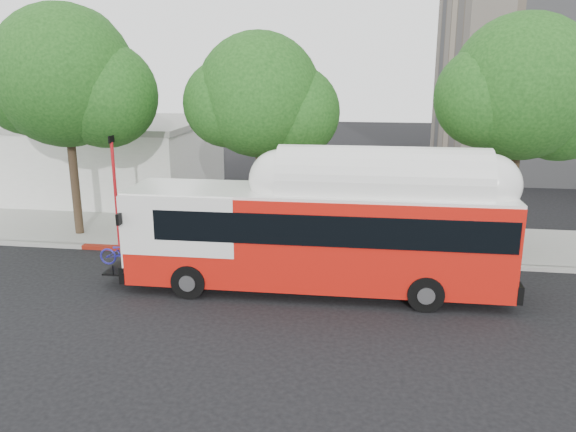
{
  "coord_description": "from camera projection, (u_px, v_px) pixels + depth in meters",
  "views": [
    {
      "loc": [
        3.49,
        -16.53,
        7.22
      ],
      "look_at": [
        0.62,
        3.0,
        1.94
      ],
      "focal_mm": 35.0,
      "sensor_mm": 36.0,
      "label": 1
    }
  ],
  "objects": [
    {
      "name": "sidewalk",
      "position": [
        286.0,
        236.0,
        24.35
      ],
      "size": [
        60.0,
        5.0,
        0.15
      ],
      "primitive_type": "cube",
      "color": "gray",
      "rests_on": "ground"
    },
    {
      "name": "street_tree_right",
      "position": [
        534.0,
        93.0,
        20.81
      ],
      "size": [
        6.21,
        5.4,
        9.18
      ],
      "color": "#2D2116",
      "rests_on": "ground"
    },
    {
      "name": "street_tree_left",
      "position": [
        76.0,
        82.0,
        22.96
      ],
      "size": [
        6.67,
        5.8,
        9.74
      ],
      "color": "#2D2116",
      "rests_on": "ground"
    },
    {
      "name": "transit_bus",
      "position": [
        319.0,
        238.0,
        18.27
      ],
      "size": [
        13.18,
        2.94,
        3.89
      ],
      "rotation": [
        0.0,
        0.0,
        0.01
      ],
      "color": "red",
      "rests_on": "ground"
    },
    {
      "name": "curb_strip",
      "position": [
        276.0,
        256.0,
        21.86
      ],
      "size": [
        60.0,
        0.3,
        0.15
      ],
      "primitive_type": "cube",
      "color": "gray",
      "rests_on": "ground"
    },
    {
      "name": "low_commercial_bldg",
      "position": [
        69.0,
        155.0,
        32.95
      ],
      "size": [
        16.2,
        10.2,
        4.25
      ],
      "color": "silver",
      "rests_on": "ground"
    },
    {
      "name": "red_curb_segment",
      "position": [
        201.0,
        252.0,
        22.28
      ],
      "size": [
        10.0,
        0.32,
        0.16
      ],
      "primitive_type": "cube",
      "color": "maroon",
      "rests_on": "ground"
    },
    {
      "name": "street_tree_mid",
      "position": [
        269.0,
        100.0,
        22.5
      ],
      "size": [
        5.75,
        5.0,
        8.62
      ],
      "color": "#2D2116",
      "rests_on": "ground"
    },
    {
      "name": "signal_pole",
      "position": [
        115.0,
        192.0,
        22.4
      ],
      "size": [
        0.13,
        0.44,
        4.6
      ],
      "color": "red",
      "rests_on": "ground"
    },
    {
      "name": "ground",
      "position": [
        256.0,
        297.0,
        18.15
      ],
      "size": [
        120.0,
        120.0,
        0.0
      ],
      "primitive_type": "plane",
      "color": "black",
      "rests_on": "ground"
    }
  ]
}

